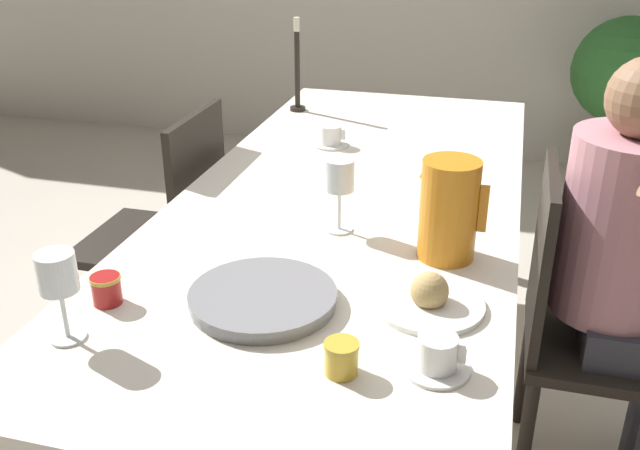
% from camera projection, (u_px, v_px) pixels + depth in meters
% --- Properties ---
extents(ground_plane, '(20.00, 20.00, 0.00)m').
position_uv_depth(ground_plane, '(347.00, 407.00, 2.30)').
color(ground_plane, beige).
extents(dining_table, '(0.92, 2.20, 0.75)m').
position_uv_depth(dining_table, '(350.00, 221.00, 2.02)').
color(dining_table, silver).
rests_on(dining_table, ground_plane).
extents(chair_person_side, '(0.42, 0.42, 0.90)m').
position_uv_depth(chair_person_side, '(582.00, 326.00, 1.85)').
color(chair_person_side, black).
rests_on(chair_person_side, ground_plane).
extents(chair_opposite, '(0.42, 0.42, 0.90)m').
position_uv_depth(chair_opposite, '(168.00, 233.00, 2.36)').
color(chair_opposite, black).
rests_on(chair_opposite, ground_plane).
extents(person_seated, '(0.39, 0.41, 1.19)m').
position_uv_depth(person_seated, '(633.00, 255.00, 1.74)').
color(person_seated, '#33333D').
rests_on(person_seated, ground_plane).
extents(red_pitcher, '(0.16, 0.13, 0.23)m').
position_uv_depth(red_pitcher, '(449.00, 209.00, 1.59)').
color(red_pitcher, orange).
rests_on(red_pitcher, dining_table).
extents(wine_glass_water, '(0.07, 0.07, 0.19)m').
position_uv_depth(wine_glass_water, '(340.00, 179.00, 1.71)').
color(wine_glass_water, white).
rests_on(wine_glass_water, dining_table).
extents(wine_glass_juice, '(0.07, 0.07, 0.18)m').
position_uv_depth(wine_glass_juice, '(58.00, 278.00, 1.28)').
color(wine_glass_juice, white).
rests_on(wine_glass_juice, dining_table).
extents(teacup_near_person, '(0.12, 0.12, 0.07)m').
position_uv_depth(teacup_near_person, '(437.00, 356.00, 1.24)').
color(teacup_near_person, white).
rests_on(teacup_near_person, dining_table).
extents(teacup_across, '(0.12, 0.12, 0.07)m').
position_uv_depth(teacup_across, '(331.00, 137.00, 2.35)').
color(teacup_across, white).
rests_on(teacup_across, dining_table).
extents(serving_tray, '(0.30, 0.30, 0.03)m').
position_uv_depth(serving_tray, '(263.00, 298.00, 1.44)').
color(serving_tray, gray).
rests_on(serving_tray, dining_table).
extents(bread_plate, '(0.23, 0.23, 0.08)m').
position_uv_depth(bread_plate, '(429.00, 298.00, 1.43)').
color(bread_plate, white).
rests_on(bread_plate, dining_table).
extents(jam_jar_amber, '(0.06, 0.06, 0.06)m').
position_uv_depth(jam_jar_amber, '(341.00, 356.00, 1.23)').
color(jam_jar_amber, gold).
rests_on(jam_jar_amber, dining_table).
extents(jam_jar_red, '(0.06, 0.06, 0.06)m').
position_uv_depth(jam_jar_red, '(106.00, 288.00, 1.44)').
color(jam_jar_red, '#A81E1E').
rests_on(jam_jar_red, dining_table).
extents(candlestick_tall, '(0.06, 0.06, 0.35)m').
position_uv_depth(candlestick_tall, '(297.00, 75.00, 2.68)').
color(candlestick_tall, black).
rests_on(candlestick_tall, dining_table).
extents(potted_plant, '(0.56, 0.56, 0.94)m').
position_uv_depth(potted_plant, '(624.00, 80.00, 3.73)').
color(potted_plant, beige).
rests_on(potted_plant, ground_plane).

